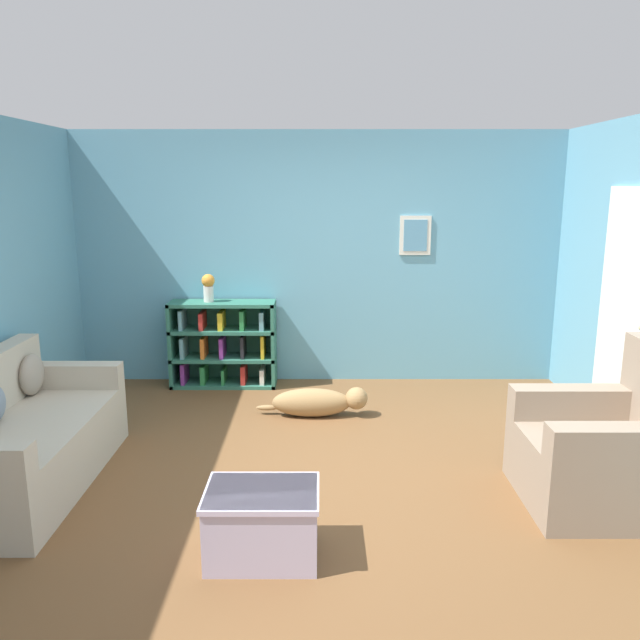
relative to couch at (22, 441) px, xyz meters
name	(u,v)px	position (x,y,z in m)	size (l,w,h in m)	color
ground_plane	(320,470)	(2.07, 0.22, -0.32)	(14.00, 14.00, 0.00)	brown
wall_back	(321,259)	(2.07, 2.47, 0.98)	(5.60, 0.13, 2.60)	#609EB7
couch	(22,441)	(0.00, 0.00, 0.00)	(0.83, 1.76, 0.88)	#B7AD99
bookshelf	(226,344)	(1.08, 2.24, 0.11)	(1.08, 0.35, 0.89)	#2D6B56
recliner_chair	(614,451)	(3.99, -0.24, 0.04)	(0.98, 0.90, 1.05)	gray
coffee_table	(265,521)	(1.76, -0.86, -0.11)	(0.64, 0.46, 0.40)	#BCB2D1
dog	(321,402)	(2.07, 1.32, -0.19)	(1.02, 0.23, 0.27)	#9E7A4C
vase	(211,286)	(0.95, 2.22, 0.73)	(0.13, 0.13, 0.29)	silver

